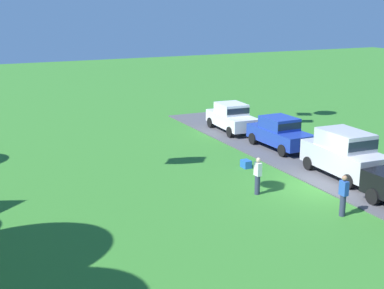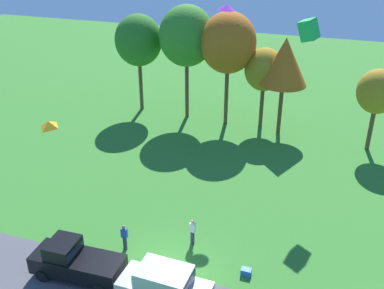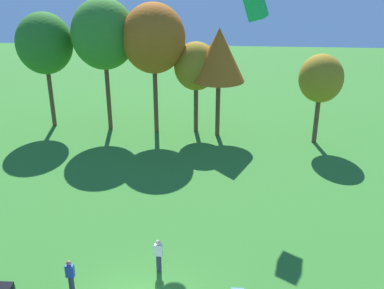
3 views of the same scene
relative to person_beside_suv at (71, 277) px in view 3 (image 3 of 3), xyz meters
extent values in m
cylinder|color=#2D334C|center=(0.00, 0.00, -0.44)|extent=(0.24, 0.24, 0.88)
cube|color=#2851AD|center=(0.00, 0.00, 0.30)|extent=(0.36, 0.22, 0.60)
sphere|color=#9E7051|center=(0.00, 0.00, 0.72)|extent=(0.22, 0.22, 0.22)
cylinder|color=#2D334C|center=(3.60, 1.76, -0.44)|extent=(0.24, 0.24, 0.88)
cube|color=white|center=(3.60, 1.76, 0.30)|extent=(0.36, 0.22, 0.60)
sphere|color=beige|center=(3.60, 1.76, 0.72)|extent=(0.22, 0.22, 0.22)
cylinder|color=brown|center=(-8.25, 20.53, 1.65)|extent=(0.36, 0.36, 5.06)
ellipsoid|color=#2D7023|center=(-8.25, 20.53, 6.23)|extent=(4.55, 4.55, 5.01)
cylinder|color=brown|center=(-3.19, 20.15, 1.96)|extent=(0.36, 0.36, 5.68)
ellipsoid|color=#387F28|center=(-3.19, 20.15, 7.10)|extent=(5.11, 5.11, 5.62)
cylinder|color=brown|center=(0.85, 19.75, 1.88)|extent=(0.36, 0.36, 5.52)
ellipsoid|color=#B25B19|center=(0.85, 19.75, 6.88)|extent=(4.97, 4.97, 5.47)
cylinder|color=brown|center=(4.13, 20.20, 1.09)|extent=(0.36, 0.36, 3.93)
ellipsoid|color=olive|center=(4.13, 20.20, 4.65)|extent=(3.54, 3.54, 3.89)
cylinder|color=brown|center=(5.96, 19.36, 1.41)|extent=(0.36, 0.36, 4.58)
cone|color=#B25B19|center=(5.96, 19.36, 5.77)|extent=(4.12, 4.12, 4.12)
cylinder|color=brown|center=(13.67, 18.31, 0.97)|extent=(0.36, 0.36, 3.70)
ellipsoid|color=olive|center=(13.67, 18.31, 4.32)|extent=(3.33, 3.33, 3.66)
cube|color=green|center=(8.17, 12.61, 9.99)|extent=(1.64, 1.29, 1.69)
camera|label=1|loc=(-15.58, 14.04, 7.48)|focal=50.00mm
camera|label=2|loc=(10.48, -18.62, 16.58)|focal=42.00mm
camera|label=3|loc=(6.40, -15.25, 12.86)|focal=42.00mm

